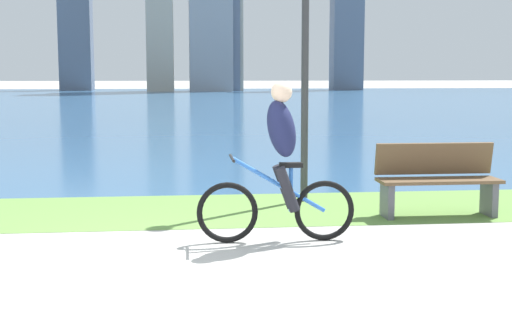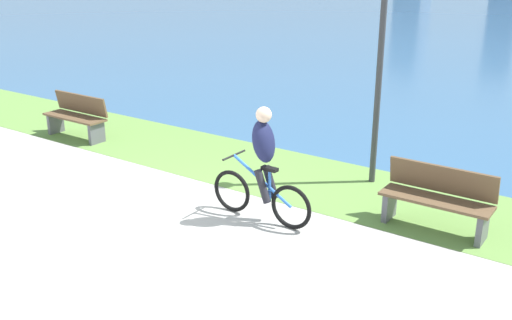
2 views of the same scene
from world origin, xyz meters
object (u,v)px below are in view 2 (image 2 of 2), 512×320
bench_far_along_path (437,199)px  lamppost_tall (382,31)px  bench_near_path (77,116)px  cyclist_lead (263,166)px

bench_far_along_path → lamppost_tall: lamppost_tall is taller
bench_near_path → lamppost_tall: size_ratio=0.39×
bench_near_path → lamppost_tall: lamppost_tall is taller
cyclist_lead → lamppost_tall: 2.92m
cyclist_lead → bench_far_along_path: size_ratio=1.12×
cyclist_lead → bench_near_path: size_ratio=1.12×
bench_near_path → lamppost_tall: bearing=10.9°
bench_far_along_path → lamppost_tall: size_ratio=0.39×
cyclist_lead → lamppost_tall: size_ratio=0.44×
cyclist_lead → bench_near_path: bearing=168.2°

